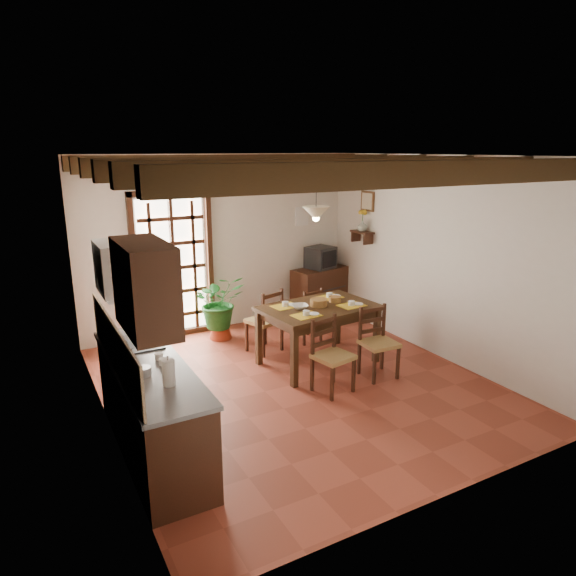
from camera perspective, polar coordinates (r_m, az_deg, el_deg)
ground_plane at (r=6.60m, az=0.91°, el=-10.61°), size 5.00×5.00×0.00m
room_shell at (r=6.03m, az=0.98°, el=5.11°), size 4.52×5.02×2.81m
ceiling_beams at (r=5.94m, az=1.02°, el=13.44°), size 4.50×4.34×0.20m
french_door at (r=8.08m, az=-12.65°, el=2.73°), size 1.26×0.11×2.32m
kitchen_counter at (r=5.25m, az=-15.01°, el=-12.57°), size 0.64×2.25×1.38m
upper_cabinet at (r=4.09m, az=-15.58°, el=0.11°), size 0.35×0.80×0.70m
range_hood at (r=5.32m, az=-18.37°, el=2.04°), size 0.38×0.60×0.54m
counter_items at (r=5.13m, az=-15.63°, el=-7.32°), size 0.50×1.43×0.25m
dining_table at (r=6.96m, az=3.40°, el=-2.84°), size 1.61×1.12×0.82m
chair_near_left at (r=6.33m, az=4.92°, el=-8.96°), size 0.50×0.48×0.92m
chair_near_right at (r=6.80m, az=9.96°, el=-7.37°), size 0.45×0.43×0.92m
chair_far_left at (r=7.50m, az=-2.58°, el=-4.89°), size 0.54×0.53×0.94m
chair_far_right at (r=7.91m, az=2.09°, el=-4.03°), size 0.45×0.43×0.85m
table_setting at (r=6.90m, az=3.43°, el=-1.17°), size 1.11×0.74×0.10m
table_bowl at (r=6.81m, az=1.33°, el=-2.07°), size 0.26×0.26×0.05m
sideboard at (r=9.07m, az=3.56°, el=-0.42°), size 1.08×0.65×0.86m
crt_tv at (r=8.92m, az=3.64°, el=3.40°), size 0.53×0.51×0.38m
fuse_box at (r=8.91m, az=1.54°, el=7.98°), size 0.25×0.03×0.32m
plant_pot at (r=8.11m, az=-7.50°, el=-4.82°), size 0.35×0.35×0.21m
potted_plant at (r=7.97m, az=-7.61°, el=-1.72°), size 2.13×1.87×2.20m
wall_shelf at (r=8.56m, az=8.23°, el=5.92°), size 0.20×0.42×0.20m
shelf_vase at (r=8.54m, az=8.26°, el=6.84°), size 0.15×0.15×0.15m
shelf_flowers at (r=8.51m, az=8.32°, el=8.22°), size 0.14×0.14×0.36m
framed_picture at (r=8.54m, az=8.82°, el=9.52°), size 0.03×0.32×0.32m
pendant_lamp at (r=6.75m, az=3.13°, el=8.43°), size 0.36×0.36×0.84m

